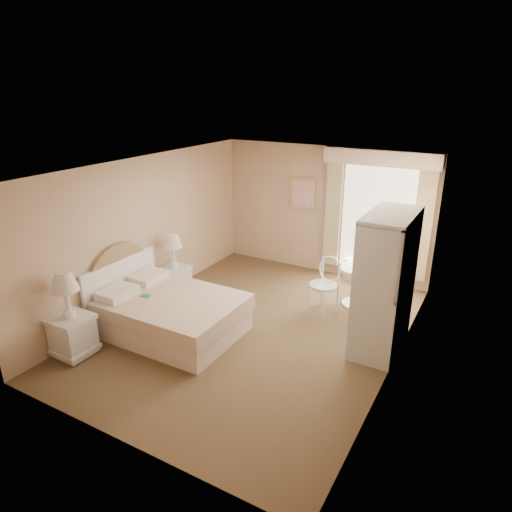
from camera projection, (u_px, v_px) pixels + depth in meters
The scene contains 9 objects.
room at pixel (254, 254), 6.63m from camera, with size 4.21×5.51×2.51m.
window at pixel (376, 215), 8.28m from camera, with size 2.05×0.22×2.51m.
framed_art at pixel (302, 194), 8.95m from camera, with size 0.52×0.04×0.62m.
bed at pixel (168, 312), 6.92m from camera, with size 2.06×1.54×1.36m.
nightstand_near at pixel (71, 325), 6.25m from camera, with size 0.51×0.51×1.24m.
nightstand_far at pixel (174, 273), 8.08m from camera, with size 0.47×0.47×1.14m.
round_table at pixel (358, 280), 7.71m from camera, with size 0.66×0.66×0.70m.
cafe_chair at pixel (326, 280), 7.48m from camera, with size 0.58×0.58×0.95m.
armoire at pixel (384, 294), 6.35m from camera, with size 0.60×1.20×1.99m.
Camera 1 is at (3.07, -5.40, 3.57)m, focal length 32.00 mm.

